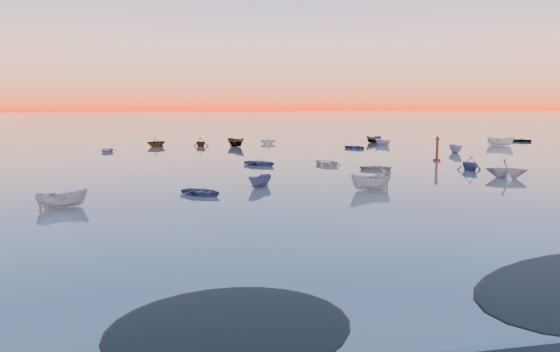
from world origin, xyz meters
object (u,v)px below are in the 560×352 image
object	(u,v)px
channel_marker	(437,151)
boat_near_right	(470,170)
boat_near_left	(202,195)
boat_near_center	(62,207)

from	to	relation	value
channel_marker	boat_near_right	bearing A→B (deg)	-95.89
boat_near_right	channel_marker	world-z (taller)	channel_marker
boat_near_left	channel_marker	world-z (taller)	channel_marker
boat_near_right	channel_marker	bearing A→B (deg)	-92.67
boat_near_left	channel_marker	size ratio (longest dim) A/B	1.09
boat_near_right	boat_near_left	bearing A→B (deg)	21.84
boat_near_right	channel_marker	distance (m)	9.51
boat_near_right	channel_marker	size ratio (longest dim) A/B	1.03
boat_near_center	channel_marker	distance (m)	47.57
boat_near_left	boat_near_center	bearing A→B (deg)	150.28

